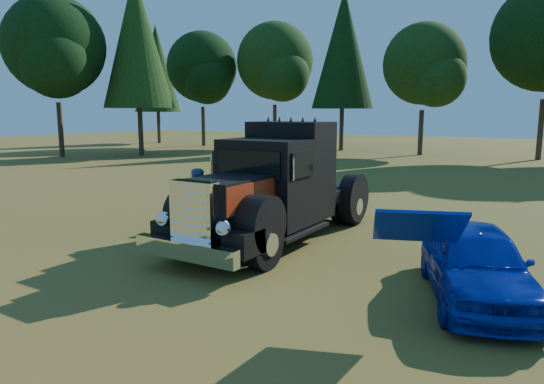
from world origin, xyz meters
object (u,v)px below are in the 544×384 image
Objects in this scene: diamond_t_truck at (273,191)px; hotrod_coupe at (475,262)px; spectator_near at (201,206)px; spectator_far at (220,198)px; distant_teal_car at (307,148)px.

hotrod_coupe is (5.07, -1.54, -0.61)m from diamond_t_truck.
spectator_near reaches higher than spectator_far.
hotrod_coupe reaches higher than spectator_far.
diamond_t_truck is at bearing 163.08° from hotrod_coupe.
diamond_t_truck is at bearing -18.48° from distant_teal_car.
spectator_near is at bearing 176.76° from hotrod_coupe.
diamond_t_truck is 24.36m from distant_teal_car.
diamond_t_truck is 1.85m from spectator_near.
spectator_far is at bearing 162.47° from hotrod_coupe.
spectator_near is at bearing -22.55° from distant_teal_car.
hotrod_coupe is 2.80× the size of spectator_far.
spectator_far is (-2.30, 0.79, -0.50)m from diamond_t_truck.
spectator_near is (-1.39, -1.17, -0.34)m from diamond_t_truck.
hotrod_coupe is 7.73m from spectator_far.
diamond_t_truck is 5.33m from hotrod_coupe.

